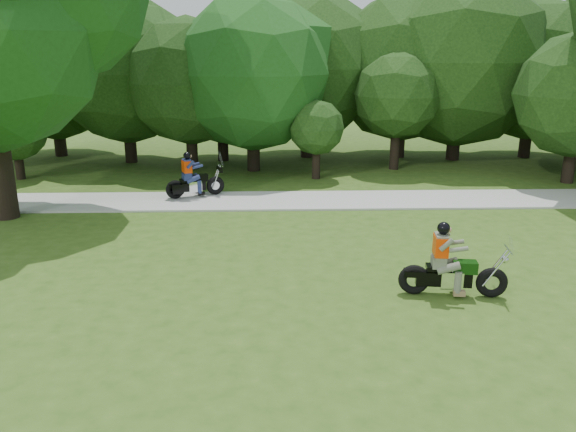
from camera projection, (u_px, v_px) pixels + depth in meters
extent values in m
plane|color=#314E16|center=(439.00, 317.00, 10.04)|extent=(100.00, 100.00, 0.00)
cube|color=#ACACA7|center=(366.00, 200.00, 17.69)|extent=(60.00, 2.20, 0.06)
cylinder|color=black|center=(59.00, 136.00, 24.91)|extent=(0.52, 0.52, 1.80)
sphere|color=black|center=(51.00, 67.00, 24.07)|extent=(6.35, 6.35, 6.35)
cylinder|color=black|center=(316.00, 162.00, 20.57)|extent=(0.30, 0.30, 1.22)
sphere|color=black|center=(317.00, 128.00, 20.21)|extent=(2.01, 2.01, 2.01)
cylinder|color=black|center=(307.00, 137.00, 24.65)|extent=(0.51, 0.51, 1.80)
sphere|color=black|center=(307.00, 67.00, 23.81)|extent=(6.30, 6.30, 6.30)
cylinder|color=black|center=(454.00, 139.00, 24.04)|extent=(0.56, 0.56, 1.80)
sphere|color=black|center=(460.00, 61.00, 23.12)|extent=(7.11, 7.11, 7.11)
cylinder|color=black|center=(19.00, 164.00, 20.52)|extent=(0.32, 0.32, 1.09)
sphere|color=black|center=(14.00, 128.00, 20.14)|extent=(2.36, 2.36, 2.36)
cylinder|color=black|center=(253.00, 148.00, 21.87)|extent=(0.50, 0.50, 1.80)
sphere|color=#1E5016|center=(252.00, 73.00, 21.06)|extent=(5.91, 5.91, 5.91)
cylinder|color=black|center=(526.00, 137.00, 24.59)|extent=(0.50, 0.50, 1.80)
sphere|color=black|center=(534.00, 70.00, 23.78)|extent=(5.99, 5.99, 5.99)
cylinder|color=black|center=(223.00, 142.00, 23.90)|extent=(0.46, 0.46, 1.61)
sphere|color=black|center=(221.00, 82.00, 23.20)|extent=(5.10, 5.10, 5.10)
cylinder|color=black|center=(399.00, 137.00, 24.62)|extent=(0.51, 0.51, 1.80)
sphere|color=black|center=(403.00, 68.00, 23.78)|extent=(6.27, 6.27, 6.27)
cylinder|color=black|center=(570.00, 160.00, 19.89)|extent=(0.42, 0.42, 1.66)
cylinder|color=black|center=(395.00, 147.00, 22.13)|extent=(0.37, 0.37, 1.80)
sphere|color=black|center=(398.00, 95.00, 21.56)|extent=(3.37, 3.37, 3.37)
cylinder|color=black|center=(130.00, 141.00, 23.50)|extent=(0.49, 0.49, 1.80)
sphere|color=black|center=(125.00, 72.00, 22.70)|extent=(5.84, 5.84, 5.84)
cylinder|color=black|center=(192.00, 146.00, 22.23)|extent=(0.44, 0.44, 1.80)
sphere|color=black|center=(189.00, 82.00, 21.52)|extent=(4.90, 4.90, 4.90)
torus|color=black|center=(414.00, 279.00, 10.89)|extent=(0.62, 0.25, 0.61)
torus|color=black|center=(492.00, 283.00, 10.75)|extent=(0.62, 0.25, 0.61)
cube|color=black|center=(443.00, 279.00, 10.83)|extent=(1.08, 0.35, 0.28)
cube|color=silver|center=(451.00, 279.00, 10.81)|extent=(0.45, 0.35, 0.35)
cube|color=black|center=(465.00, 267.00, 10.71)|extent=(0.48, 0.32, 0.22)
cube|color=black|center=(438.00, 267.00, 10.77)|extent=(0.48, 0.33, 0.09)
cylinder|color=silver|center=(495.00, 268.00, 10.66)|extent=(0.47, 0.10, 0.72)
cylinder|color=silver|center=(509.00, 250.00, 10.53)|extent=(0.10, 0.55, 0.03)
cube|color=#5E6451|center=(439.00, 262.00, 10.74)|extent=(0.30, 0.36, 0.21)
cube|color=#5E6451|center=(441.00, 246.00, 10.65)|extent=(0.27, 0.39, 0.48)
cube|color=#F03904|center=(441.00, 245.00, 10.64)|extent=(0.30, 0.43, 0.38)
sphere|color=black|center=(444.00, 228.00, 10.54)|extent=(0.24, 0.24, 0.24)
torus|color=black|center=(175.00, 190.00, 17.64)|extent=(0.62, 0.39, 0.60)
torus|color=black|center=(215.00, 185.00, 18.16)|extent=(0.62, 0.39, 0.60)
cube|color=black|center=(191.00, 187.00, 17.82)|extent=(0.96, 0.55, 0.27)
cube|color=silver|center=(195.00, 186.00, 17.87)|extent=(0.49, 0.42, 0.34)
cube|color=black|center=(201.00, 178.00, 17.88)|extent=(0.51, 0.41, 0.22)
cube|color=black|center=(187.00, 180.00, 17.72)|extent=(0.51, 0.42, 0.09)
cylinder|color=silver|center=(216.00, 176.00, 18.09)|extent=(0.33, 0.16, 0.76)
cylinder|color=silver|center=(220.00, 165.00, 18.04)|extent=(0.24, 0.51, 0.03)
cube|color=black|center=(178.00, 189.00, 17.48)|extent=(0.37, 0.23, 0.29)
cube|color=black|center=(175.00, 187.00, 17.81)|extent=(0.37, 0.23, 0.29)
cube|color=navy|center=(187.00, 176.00, 17.68)|extent=(0.36, 0.40, 0.20)
cube|color=navy|center=(187.00, 167.00, 17.60)|extent=(0.34, 0.41, 0.48)
cube|color=#F03904|center=(187.00, 166.00, 17.60)|extent=(0.38, 0.46, 0.37)
sphere|color=black|center=(187.00, 156.00, 17.51)|extent=(0.24, 0.24, 0.24)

